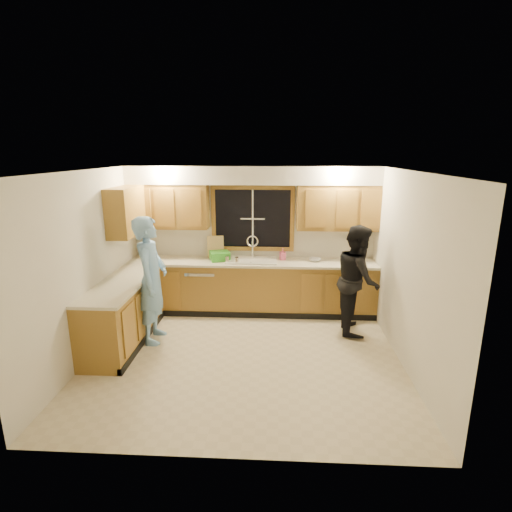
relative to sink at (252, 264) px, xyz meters
The scene contains 26 objects.
floor 1.82m from the sink, 90.00° to the right, with size 4.20×4.20×0.00m, color beige.
ceiling 2.29m from the sink, 90.00° to the right, with size 4.20×4.20×0.00m, color white.
wall_back 0.49m from the sink, 90.00° to the left, with size 4.20×4.20×0.00m, color silver.
wall_left 2.67m from the sink, 142.62° to the right, with size 3.80×3.80×0.00m, color silver.
wall_right 2.67m from the sink, 37.38° to the right, with size 3.80×3.80×0.00m, color silver.
base_cabinets_back 0.42m from the sink, 90.00° to the right, with size 4.20×0.60×0.88m, color olive.
base_cabinets_left 2.23m from the sink, 145.12° to the right, with size 0.60×1.90×0.88m, color olive.
countertop_back 0.04m from the sink, 90.00° to the right, with size 4.20×0.63×0.04m, color beige.
countertop_left 2.18m from the sink, 144.90° to the right, with size 0.63×1.90×0.04m, color beige.
upper_cabinets_left 1.72m from the sink, behind, with size 1.35×0.33×0.75m, color olive.
upper_cabinets_right 1.72m from the sink, ahead, with size 1.35×0.33×0.75m, color olive.
upper_cabinets_return 2.21m from the sink, 165.94° to the right, with size 0.33×0.90×0.75m, color olive.
soffit 1.49m from the sink, 90.00° to the left, with size 4.20×0.35×0.30m, color silver.
window_frame 0.79m from the sink, 90.00° to the left, with size 1.44×0.03×1.14m.
sink is the anchor object (origin of this frame).
dishwasher 0.96m from the sink, behind, with size 0.60×0.56×0.82m, color white.
stove 2.60m from the sink, 134.61° to the right, with size 0.58×0.75×0.90m, color white.
man 1.81m from the sink, 139.75° to the right, with size 0.68×0.45×1.86m, color #7BB1E9.
woman 1.80m from the sink, 22.32° to the right, with size 0.82×0.64×1.68m, color black.
knife_block 1.86m from the sink, behind, with size 0.11×0.09×0.21m, color #A1732C.
cutting_board 0.72m from the sink, 162.69° to the left, with size 0.29×0.02×0.38m, color tan.
dish_crate 0.57m from the sink, behind, with size 0.32×0.30×0.15m, color #329325.
soap_bottle 0.56m from the sink, 11.20° to the left, with size 0.09×0.09×0.20m, color #ED5A89.
bowl 1.08m from the sink, ahead, with size 0.21×0.21×0.05m, color silver.
can_left 0.45m from the sink, 159.80° to the right, with size 0.06×0.06×0.12m, color tan.
can_right 0.32m from the sink, 142.24° to the right, with size 0.06×0.06×0.11m, color tan.
Camera 1 is at (0.43, -4.95, 2.73)m, focal length 28.00 mm.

